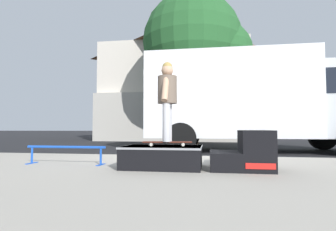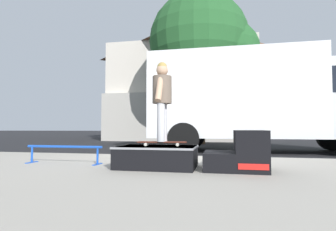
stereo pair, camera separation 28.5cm
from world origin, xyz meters
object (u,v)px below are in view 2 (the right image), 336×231
object	(u,v)px
skate_box	(157,156)
box_truck	(264,98)
grind_rail	(64,150)
kicker_ramp	(241,154)
street_tree_main	(205,45)
skater_kid	(162,95)
skateboard	(162,142)

from	to	relation	value
skate_box	box_truck	distance (m)	5.34
grind_rail	box_truck	distance (m)	6.16
kicker_ramp	street_tree_main	size ratio (longest dim) A/B	0.12
skater_kid	kicker_ramp	bearing A→B (deg)	-2.64
kicker_ramp	box_truck	distance (m)	4.91
skater_kid	box_truck	distance (m)	5.09
kicker_ramp	skate_box	bearing A→B (deg)	179.98
skate_box	box_truck	xyz separation A→B (m)	(2.30, 4.62, 1.40)
skateboard	skater_kid	xyz separation A→B (m)	(0.00, -0.00, 0.77)
grind_rail	skater_kid	world-z (taller)	skater_kid
grind_rail	skateboard	size ratio (longest dim) A/B	1.80
skateboard	skater_kid	world-z (taller)	skater_kid
kicker_ramp	street_tree_main	world-z (taller)	street_tree_main
skate_box	skateboard	xyz separation A→B (m)	(0.07, 0.06, 0.21)
grind_rail	skateboard	world-z (taller)	skateboard
skate_box	skater_kid	distance (m)	0.98
skate_box	street_tree_main	size ratio (longest dim) A/B	0.17
skateboard	box_truck	size ratio (longest dim) A/B	0.12
skate_box	street_tree_main	xyz separation A→B (m)	(0.23, 8.50, 4.42)
grind_rail	street_tree_main	bearing A→B (deg)	76.85
skateboard	skate_box	bearing A→B (deg)	-140.51
skate_box	skateboard	world-z (taller)	skateboard
kicker_ramp	box_truck	world-z (taller)	box_truck
grind_rail	box_truck	size ratio (longest dim) A/B	0.21
street_tree_main	skateboard	bearing A→B (deg)	-91.09
skateboard	box_truck	world-z (taller)	box_truck
skate_box	kicker_ramp	bearing A→B (deg)	-0.02
grind_rail	skater_kid	bearing A→B (deg)	-2.85
kicker_ramp	skateboard	xyz separation A→B (m)	(-1.21, 0.06, 0.15)
kicker_ramp	skater_kid	size ratio (longest dim) A/B	0.70
box_truck	skateboard	bearing A→B (deg)	-116.03
kicker_ramp	skater_kid	bearing A→B (deg)	177.36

